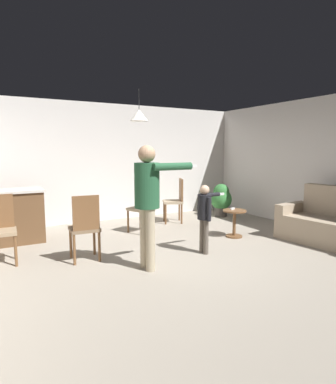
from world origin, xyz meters
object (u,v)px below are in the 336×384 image
at_px(couch_floral, 335,226).
at_px(person_adult, 148,193).
at_px(kitchen_counter, 6,217).
at_px(side_table_by_couch, 234,220).
at_px(dining_chair_near_wall, 176,199).
at_px(dining_chair_centre_back, 143,206).
at_px(person_child, 205,211).
at_px(dining_chair_spare, 0,226).
at_px(dining_chair_by_counter, 85,225).
at_px(spare_remote_on_table, 232,209).
at_px(potted_plant_corner, 221,198).

xyz_separation_m(couch_floral, person_adult, (-3.36, 0.52, 0.73)).
relative_size(kitchen_counter, side_table_by_couch, 2.42).
xyz_separation_m(kitchen_counter, dining_chair_near_wall, (3.47, 0.01, 0.07)).
bearing_deg(kitchen_counter, side_table_by_couch, -23.09).
bearing_deg(dining_chair_centre_back, kitchen_counter, 145.50).
relative_size(person_child, dining_chair_spare, 1.10).
relative_size(dining_chair_by_counter, spare_remote_on_table, 7.69).
xyz_separation_m(dining_chair_spare, spare_remote_on_table, (3.90, -0.49, -0.01)).
relative_size(side_table_by_couch, dining_chair_by_counter, 0.52).
distance_m(dining_chair_spare, potted_plant_corner, 5.06).
relative_size(dining_chair_spare, potted_plant_corner, 1.23).
relative_size(side_table_by_couch, person_adult, 0.30).
height_order(kitchen_counter, dining_chair_by_counter, dining_chair_by_counter).
bearing_deg(person_adult, dining_chair_centre_back, 155.47).
bearing_deg(spare_remote_on_table, dining_chair_near_wall, 101.16).
bearing_deg(dining_chair_spare, person_adult, 147.42).
relative_size(potted_plant_corner, spare_remote_on_table, 6.24).
bearing_deg(side_table_by_couch, dining_chair_spare, 172.14).
bearing_deg(dining_chair_by_counter, dining_chair_near_wall, 37.26).
xyz_separation_m(person_adult, dining_chair_spare, (-1.77, 1.25, -0.51)).
bearing_deg(dining_chair_by_counter, person_adult, -42.48).
height_order(dining_chair_spare, spare_remote_on_table, dining_chair_spare).
distance_m(couch_floral, dining_chair_spare, 5.44).
distance_m(person_child, dining_chair_centre_back, 1.69).
bearing_deg(dining_chair_near_wall, person_adult, 164.87).
relative_size(person_adult, person_child, 1.55).
xyz_separation_m(side_table_by_couch, dining_chair_near_wall, (-0.33, 1.63, 0.22)).
distance_m(side_table_by_couch, person_adult, 2.37).
distance_m(person_adult, dining_chair_by_counter, 1.12).
xyz_separation_m(kitchen_counter, dining_chair_spare, (-0.13, -1.08, 0.07)).
relative_size(person_child, dining_chair_by_counter, 1.10).
bearing_deg(couch_floral, spare_remote_on_table, 37.66).
height_order(person_child, dining_chair_near_wall, person_child).
height_order(kitchen_counter, dining_chair_near_wall, dining_chair_near_wall).
distance_m(person_adult, potted_plant_corner, 4.01).
relative_size(kitchen_counter, person_child, 1.15).
relative_size(kitchen_counter, person_adult, 0.74).
height_order(kitchen_counter, dining_chair_spare, dining_chair_spare).
distance_m(person_adult, dining_chair_near_wall, 3.00).
bearing_deg(potted_plant_corner, dining_chair_spare, -166.94).
height_order(side_table_by_couch, person_adult, person_adult).
bearing_deg(dining_chair_spare, person_child, 162.22).
bearing_deg(side_table_by_couch, kitchen_counter, 156.91).
distance_m(couch_floral, spare_remote_on_table, 1.78).
height_order(dining_chair_by_counter, dining_chair_spare, same).
height_order(couch_floral, dining_chair_by_counter, same).
xyz_separation_m(kitchen_counter, side_table_by_couch, (3.79, -1.62, -0.15)).
xyz_separation_m(side_table_by_couch, person_child, (-1.06, -0.52, 0.36)).
distance_m(potted_plant_corner, spare_remote_on_table, 1.94).
xyz_separation_m(person_child, potted_plant_corner, (2.07, 2.20, -0.24)).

